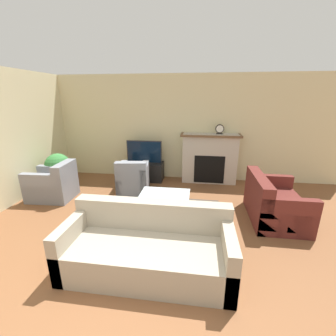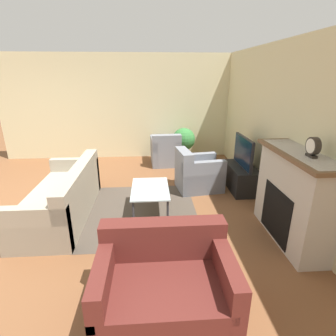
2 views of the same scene
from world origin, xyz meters
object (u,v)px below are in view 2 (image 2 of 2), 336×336
coffee_table (150,191)px  potted_plant (184,140)px  couch_loveseat (165,286)px  mantel_clock (313,147)px  couch_sectional (63,199)px  armchair_accent (197,175)px  tv (243,152)px  armchair_by_window (165,152)px

coffee_table → potted_plant: size_ratio=1.03×
couch_loveseat → mantel_clock: mantel_clock is taller
couch_sectional → armchair_accent: 2.50m
couch_sectional → potted_plant: size_ratio=2.38×
tv → couch_loveseat: 3.28m
couch_sectional → couch_loveseat: size_ratio=1.69×
armchair_by_window → mantel_clock: (3.60, 1.52, 1.09)m
potted_plant → mantel_clock: bearing=15.2°
tv → potted_plant: (-1.87, -0.91, -0.20)m
couch_loveseat → mantel_clock: size_ratio=5.20×
potted_plant → mantel_clock: size_ratio=3.69×
potted_plant → mantel_clock: 3.99m
tv → coffee_table: size_ratio=1.01×
armchair_by_window → potted_plant: 0.59m
armchair_by_window → coffee_table: (2.52, -0.39, 0.09)m
couch_sectional → tv: bearing=104.3°
armchair_accent → mantel_clock: 2.44m
armchair_accent → potted_plant: (-1.81, -0.05, 0.27)m
couch_sectional → coffee_table: bearing=90.0°
coffee_table → mantel_clock: (1.08, 1.91, 1.00)m
couch_loveseat → mantel_clock: (-0.88, 1.79, 1.09)m
coffee_table → potted_plant: (-2.69, 0.89, 0.19)m
couch_sectional → armchair_by_window: bearing=144.5°
mantel_clock → armchair_by_window: bearing=-157.1°
armchair_by_window → armchair_accent: (1.64, 0.54, 0.00)m
coffee_table → potted_plant: bearing=161.7°
couch_sectional → potted_plant: 3.54m
armchair_by_window → potted_plant: bearing=-164.2°
potted_plant → mantel_clock: (3.77, 1.03, 0.81)m
couch_loveseat → coffee_table: 1.97m
couch_sectional → potted_plant: (-2.69, 2.29, 0.28)m
armchair_accent → mantel_clock: size_ratio=3.90×
armchair_by_window → couch_sectional: bearing=51.6°
armchair_accent → mantel_clock: mantel_clock is taller
couch_loveseat → coffee_table: (-1.96, -0.13, 0.09)m
armchair_accent → coffee_table: bearing=124.9°
tv → armchair_by_window: size_ratio=0.99×
mantel_clock → coffee_table: bearing=-119.4°
couch_loveseat → potted_plant: size_ratio=1.41×
armchair_by_window → coffee_table: bearing=78.2°
couch_loveseat → mantel_clock: 2.27m
couch_sectional → armchair_accent: (-0.88, 2.34, 0.01)m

